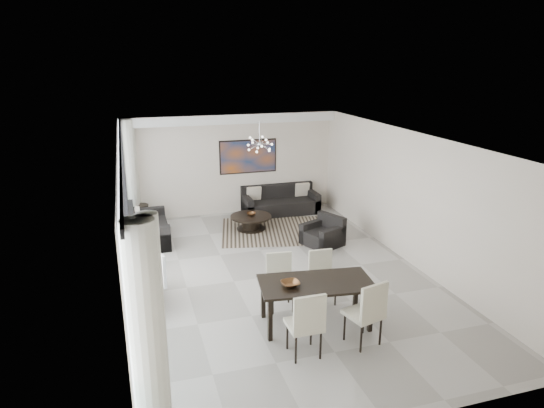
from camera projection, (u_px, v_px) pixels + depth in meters
name	position (u px, v px, depth m)	size (l,w,h in m)	color
room_shell	(300.00, 208.00, 9.88)	(6.00, 9.00, 2.90)	#A8A39B
window_wall	(132.00, 223.00, 8.95)	(0.37, 8.95, 2.90)	silver
soffit	(231.00, 119.00, 13.30)	(5.98, 0.40, 0.26)	white
painting	(248.00, 157.00, 13.92)	(1.68, 0.04, 0.98)	#A64E17
chandelier	(260.00, 144.00, 11.86)	(0.66, 0.66, 0.71)	silver
rug	(277.00, 231.00, 12.77)	(2.89, 2.23, 0.01)	black
coffee_table	(251.00, 222.00, 12.83)	(1.09, 1.09, 0.38)	black
bowl_coffee	(251.00, 214.00, 12.80)	(0.24, 0.24, 0.07)	brown
sofa_main	(280.00, 204.00, 14.19)	(2.19, 0.89, 0.80)	black
loveseat	(146.00, 230.00, 11.96)	(0.98, 1.74, 0.87)	black
armchair	(323.00, 235.00, 11.80)	(1.06, 1.09, 0.71)	black
side_table	(141.00, 212.00, 13.06)	(0.43, 0.43, 0.59)	black
tv_console	(143.00, 291.00, 8.99)	(0.43, 1.54, 0.48)	black
television	(150.00, 263.00, 8.85)	(1.07, 0.14, 0.62)	gray
dining_table	(316.00, 287.00, 8.13)	(2.01, 1.19, 0.79)	black
dining_chair_sw	(307.00, 321.00, 7.22)	(0.51, 0.51, 1.10)	beige
dining_chair_se	(368.00, 309.00, 7.53)	(0.62, 0.62, 1.11)	beige
dining_chair_nw	(280.00, 277.00, 8.78)	(0.52, 0.52, 1.02)	beige
dining_chair_ne	(322.00, 272.00, 9.01)	(0.47, 0.47, 0.98)	beige
bowl_dining	(290.00, 284.00, 7.96)	(0.31, 0.31, 0.08)	brown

